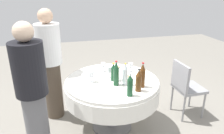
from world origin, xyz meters
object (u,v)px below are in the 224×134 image
bottle_dark_green_mid (116,74)px  wine_glass_far (103,65)px  plate_north (89,90)px  wine_glass_west (130,66)px  bottle_brown_outer (142,76)px  person_inner (32,92)px  wine_glass_outer (91,74)px  plate_right (126,77)px  bottle_dark_green_east (113,72)px  wine_glass_left (109,70)px  bottle_brown_west (139,81)px  plate_south (116,68)px  person_east (51,64)px  chair_west (185,85)px  plate_near (89,74)px  bottle_clear_inner (125,75)px  bottle_dark_green_far (130,86)px  dining_table (112,90)px

bottle_dark_green_mid → wine_glass_far: 0.48m
plate_north → wine_glass_west: bearing=-145.7°
bottle_brown_outer → person_inner: 1.28m
wine_glass_outer → plate_right: bearing=-177.9°
wine_glass_far → bottle_dark_green_east: bearing=101.2°
wine_glass_left → plate_north: bearing=45.5°
bottle_brown_west → bottle_dark_green_mid: bearing=-45.4°
plate_south → person_east: person_east is taller
person_inner → chair_west: 2.15m
plate_near → plate_right: plate_right is taller
bottle_clear_inner → plate_north: bearing=8.0°
bottle_brown_west → person_east: (1.02, -0.87, -0.01)m
bottle_clear_inner → bottle_dark_green_far: bearing=83.8°
plate_north → bottle_clear_inner: bearing=-172.0°
plate_south → plate_near: bearing=16.1°
plate_north → plate_right: 0.60m
plate_near → person_east: person_east is taller
bottle_dark_green_far → wine_glass_outer: bottle_dark_green_far is taller
wine_glass_far → plate_near: bearing=17.4°
plate_right → bottle_brown_west: bearing=94.3°
bottle_dark_green_mid → wine_glass_outer: 0.33m
bottle_clear_inner → plate_north: size_ratio=1.27×
dining_table → plate_north: plate_north is taller
bottle_clear_inner → wine_glass_far: size_ratio=2.15×
dining_table → plate_right: (-0.20, -0.03, 0.16)m
bottle_brown_west → person_east: 1.34m
wine_glass_left → chair_west: 1.20m
wine_glass_outer → wine_glass_far: wine_glass_outer is taller
bottle_clear_inner → person_east: bearing=-36.2°
bottle_dark_green_mid → person_east: person_east is taller
wine_glass_far → person_east: (0.74, -0.18, 0.02)m
wine_glass_west → bottle_brown_outer: bearing=88.4°
bottle_brown_west → wine_glass_left: bearing=-62.2°
plate_near → chair_west: (-1.41, 0.22, -0.23)m
bottle_brown_outer → plate_north: size_ratio=1.41×
dining_table → person_east: person_east is taller
person_east → dining_table: bearing=-90.0°
bottle_brown_outer → person_inner: bearing=1.5°
chair_west → bottle_dark_green_far: bearing=-66.3°
bottle_clear_inner → wine_glass_outer: bearing=-24.5°
plate_south → plate_right: (-0.04, 0.35, 0.00)m
bottle_brown_west → wine_glass_far: size_ratio=2.09×
bottle_brown_outer → wine_glass_west: (-0.01, -0.49, -0.06)m
plate_near → person_east: bearing=-25.4°
plate_right → person_east: person_east is taller
wine_glass_outer → chair_west: wine_glass_outer is taller
wine_glass_west → plate_south: size_ratio=0.56×
bottle_brown_outer → wine_glass_west: bottle_brown_outer is taller
wine_glass_far → plate_south: (-0.21, -0.06, -0.08)m
person_east → bottle_clear_inner: bearing=-94.0°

